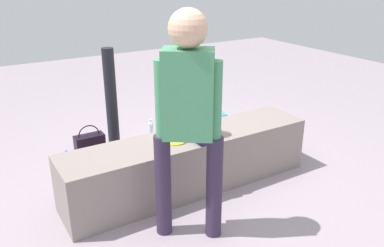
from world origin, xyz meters
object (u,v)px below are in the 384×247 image
object	(u,v)px
cake_plate	(175,138)
water_bottle_near_gift	(67,160)
child_seated	(196,113)
gift_bag	(217,126)
cake_box_white	(200,147)
handbag_black_leather	(90,145)
water_bottle_far_side	(151,129)
adult_standing	(188,109)

from	to	relation	value
cake_plate	water_bottle_near_gift	world-z (taller)	cake_plate
child_seated	gift_bag	world-z (taller)	child_seated
gift_bag	cake_box_white	xyz separation A→B (m)	(-0.37, -0.21, -0.09)
water_bottle_near_gift	gift_bag	bearing A→B (deg)	-5.46
gift_bag	cake_box_white	world-z (taller)	gift_bag
water_bottle_near_gift	handbag_black_leather	size ratio (longest dim) A/B	0.52
gift_bag	cake_box_white	bearing A→B (deg)	-150.19
child_seated	water_bottle_near_gift	xyz separation A→B (m)	(-0.90, 0.98, -0.63)
water_bottle_far_side	cake_box_white	size ratio (longest dim) A/B	0.76
cake_plate	water_bottle_near_gift	bearing A→B (deg)	125.63
adult_standing	cake_plate	xyz separation A→B (m)	(0.20, 0.56, -0.47)
water_bottle_near_gift	water_bottle_far_side	xyz separation A→B (m)	(1.04, 0.24, 0.02)
gift_bag	handbag_black_leather	xyz separation A→B (m)	(-1.42, 0.30, -0.02)
water_bottle_far_side	handbag_black_leather	world-z (taller)	handbag_black_leather
cake_plate	adult_standing	bearing A→B (deg)	-109.68
child_seated	cake_plate	size ratio (longest dim) A/B	2.16
water_bottle_far_side	cake_box_white	bearing A→B (deg)	-64.83
cake_plate	water_bottle_far_side	xyz separation A→B (m)	(0.34, 1.21, -0.42)
child_seated	handbag_black_leather	distance (m)	1.41
cake_plate	water_bottle_near_gift	xyz separation A→B (m)	(-0.69, 0.97, -0.44)
handbag_black_leather	water_bottle_near_gift	bearing A→B (deg)	-153.86
water_bottle_near_gift	water_bottle_far_side	bearing A→B (deg)	12.96
adult_standing	water_bottle_near_gift	world-z (taller)	adult_standing
handbag_black_leather	water_bottle_far_side	bearing A→B (deg)	7.67
cake_box_white	handbag_black_leather	xyz separation A→B (m)	(-1.05, 0.51, 0.07)
gift_bag	water_bottle_far_side	xyz separation A→B (m)	(-0.66, 0.40, -0.04)
adult_standing	water_bottle_far_side	xyz separation A→B (m)	(0.54, 1.77, -0.89)
cake_box_white	handbag_black_leather	world-z (taller)	handbag_black_leather
adult_standing	cake_plate	size ratio (longest dim) A/B	7.33
adult_standing	cake_box_white	distance (m)	1.71
water_bottle_near_gift	cake_plate	bearing A→B (deg)	-54.37
water_bottle_far_side	handbag_black_leather	bearing A→B (deg)	-172.33
adult_standing	water_bottle_far_side	distance (m)	2.05
water_bottle_far_side	child_seated	bearing A→B (deg)	-96.54
adult_standing	water_bottle_near_gift	xyz separation A→B (m)	(-0.49, 1.53, -0.91)
cake_box_white	cake_plate	bearing A→B (deg)	-136.74
adult_standing	water_bottle_far_side	bearing A→B (deg)	72.90
cake_plate	water_bottle_far_side	world-z (taller)	cake_plate
gift_bag	handbag_black_leather	bearing A→B (deg)	168.12
cake_box_white	adult_standing	bearing A→B (deg)	-125.75
handbag_black_leather	cake_box_white	bearing A→B (deg)	-25.99
handbag_black_leather	cake_plate	bearing A→B (deg)	-69.36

